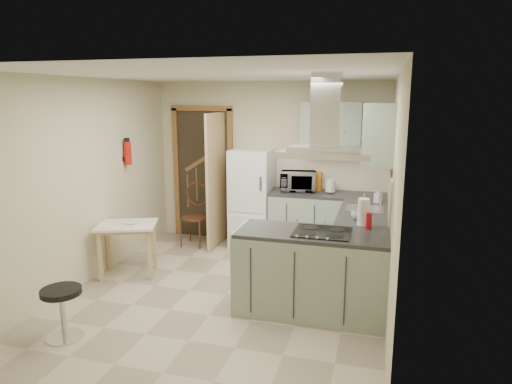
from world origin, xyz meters
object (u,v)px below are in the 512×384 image
(drop_leaf_table, at_px, (128,249))
(bentwood_chair, at_px, (194,218))
(microwave, at_px, (298,181))
(peninsula, at_px, (312,273))
(extractor_hood, at_px, (325,153))
(stool, at_px, (63,313))
(fridge, at_px, (252,198))

(drop_leaf_table, bearing_deg, bentwood_chair, 54.67)
(bentwood_chair, relative_size, microwave, 1.72)
(bentwood_chair, distance_m, microwave, 1.69)
(bentwood_chair, bearing_deg, peninsula, -37.20)
(extractor_hood, bearing_deg, bentwood_chair, 141.16)
(extractor_hood, bearing_deg, peninsula, 180.00)
(peninsula, xyz_separation_m, bentwood_chair, (-2.09, 1.76, -0.01))
(extractor_hood, relative_size, drop_leaf_table, 1.24)
(extractor_hood, distance_m, stool, 2.96)
(peninsula, height_order, extractor_hood, extractor_hood)
(fridge, xyz_separation_m, microwave, (0.70, 0.06, 0.29))
(microwave, bearing_deg, fridge, 175.59)
(fridge, bearing_deg, peninsula, -58.26)
(microwave, bearing_deg, bentwood_chair, -179.00)
(fridge, bearing_deg, extractor_hood, -56.21)
(drop_leaf_table, relative_size, microwave, 1.41)
(fridge, height_order, drop_leaf_table, fridge)
(fridge, relative_size, stool, 2.97)
(peninsula, distance_m, microwave, 2.18)
(extractor_hood, xyz_separation_m, microwave, (-0.63, 2.04, -0.68))
(fridge, bearing_deg, drop_leaf_table, -128.11)
(extractor_hood, distance_m, bentwood_chair, 3.09)
(bentwood_chair, bearing_deg, stool, -89.15)
(bentwood_chair, bearing_deg, microwave, 12.92)
(fridge, distance_m, peninsula, 2.35)
(extractor_hood, bearing_deg, fridge, 123.79)
(stool, relative_size, microwave, 0.98)
(fridge, height_order, peninsula, fridge)
(fridge, bearing_deg, microwave, 4.54)
(fridge, xyz_separation_m, bentwood_chair, (-0.86, -0.22, -0.31))
(peninsula, height_order, bentwood_chair, peninsula)
(stool, bearing_deg, fridge, 72.80)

